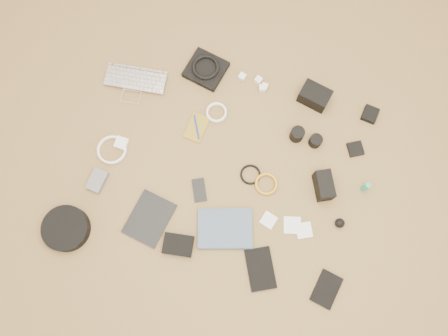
% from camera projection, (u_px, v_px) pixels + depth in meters
% --- Properties ---
extents(room_shell, '(4.04, 4.04, 2.58)m').
position_uv_depth(room_shell, '(215.00, 18.00, 0.92)').
color(room_shell, brown).
rests_on(room_shell, ground).
extents(laptop, '(0.32, 0.23, 0.02)m').
position_uv_depth(laptop, '(134.00, 87.00, 2.22)').
color(laptop, silver).
rests_on(laptop, ground).
extents(headphone_pouch, '(0.23, 0.22, 0.03)m').
position_uv_depth(headphone_pouch, '(206.00, 70.00, 2.24)').
color(headphone_pouch, black).
rests_on(headphone_pouch, ground).
extents(headphones, '(0.17, 0.17, 0.02)m').
position_uv_depth(headphones, '(206.00, 67.00, 2.22)').
color(headphones, black).
rests_on(headphones, headphone_pouch).
extents(charger_a, '(0.04, 0.04, 0.03)m').
position_uv_depth(charger_a, '(242.00, 77.00, 2.24)').
color(charger_a, white).
rests_on(charger_a, ground).
extents(charger_b, '(0.04, 0.04, 0.03)m').
position_uv_depth(charger_b, '(258.00, 80.00, 2.23)').
color(charger_b, white).
rests_on(charger_b, ground).
extents(charger_c, '(0.04, 0.04, 0.03)m').
position_uv_depth(charger_c, '(262.00, 88.00, 2.22)').
color(charger_c, white).
rests_on(charger_c, ground).
extents(charger_d, '(0.04, 0.04, 0.03)m').
position_uv_depth(charger_d, '(264.00, 87.00, 2.22)').
color(charger_d, white).
rests_on(charger_d, ground).
extents(dslr_camera, '(0.17, 0.14, 0.08)m').
position_uv_depth(dslr_camera, '(315.00, 96.00, 2.18)').
color(dslr_camera, black).
rests_on(dslr_camera, ground).
extents(lens_pouch, '(0.09, 0.09, 0.03)m').
position_uv_depth(lens_pouch, '(370.00, 114.00, 2.18)').
color(lens_pouch, black).
rests_on(lens_pouch, ground).
extents(notebook_olive, '(0.11, 0.15, 0.01)m').
position_uv_depth(notebook_olive, '(197.00, 128.00, 2.18)').
color(notebook_olive, olive).
rests_on(notebook_olive, ground).
extents(pen_blue, '(0.06, 0.12, 0.01)m').
position_uv_depth(pen_blue, '(197.00, 127.00, 2.17)').
color(pen_blue, '#131E9F').
rests_on(pen_blue, notebook_olive).
extents(cable_white_a, '(0.14, 0.14, 0.01)m').
position_uv_depth(cable_white_a, '(217.00, 113.00, 2.20)').
color(cable_white_a, white).
rests_on(cable_white_a, ground).
extents(lens_a, '(0.08, 0.08, 0.07)m').
position_uv_depth(lens_a, '(297.00, 134.00, 2.14)').
color(lens_a, black).
rests_on(lens_a, ground).
extents(lens_b, '(0.06, 0.06, 0.06)m').
position_uv_depth(lens_b, '(315.00, 141.00, 2.13)').
color(lens_b, black).
rests_on(lens_b, ground).
extents(card_reader, '(0.10, 0.10, 0.02)m').
position_uv_depth(card_reader, '(355.00, 149.00, 2.14)').
color(card_reader, black).
rests_on(card_reader, ground).
extents(power_brick, '(0.07, 0.07, 0.03)m').
position_uv_depth(power_brick, '(122.00, 143.00, 2.15)').
color(power_brick, white).
rests_on(power_brick, ground).
extents(cable_white_b, '(0.15, 0.15, 0.01)m').
position_uv_depth(cable_white_b, '(112.00, 150.00, 2.15)').
color(cable_white_b, white).
rests_on(cable_white_b, ground).
extents(cable_black, '(0.12, 0.12, 0.01)m').
position_uv_depth(cable_black, '(250.00, 175.00, 2.12)').
color(cable_black, black).
rests_on(cable_black, ground).
extents(cable_yellow, '(0.12, 0.12, 0.01)m').
position_uv_depth(cable_yellow, '(266.00, 184.00, 2.10)').
color(cable_yellow, '#C98C17').
rests_on(cable_yellow, ground).
extents(flash, '(0.12, 0.15, 0.10)m').
position_uv_depth(flash, '(324.00, 186.00, 2.06)').
color(flash, black).
rests_on(flash, ground).
extents(lens_cleaner, '(0.03, 0.03, 0.09)m').
position_uv_depth(lens_cleaner, '(365.00, 187.00, 2.06)').
color(lens_cleaner, teal).
rests_on(lens_cleaner, ground).
extents(battery_charger, '(0.09, 0.12, 0.03)m').
position_uv_depth(battery_charger, '(97.00, 181.00, 2.10)').
color(battery_charger, '#5C5D62').
rests_on(battery_charger, ground).
extents(tablet, '(0.23, 0.27, 0.01)m').
position_uv_depth(tablet, '(149.00, 219.00, 2.06)').
color(tablet, black).
rests_on(tablet, ground).
extents(phone, '(0.10, 0.13, 0.01)m').
position_uv_depth(phone, '(199.00, 190.00, 2.10)').
color(phone, black).
rests_on(phone, ground).
extents(filter_case_left, '(0.09, 0.09, 0.01)m').
position_uv_depth(filter_case_left, '(269.00, 220.00, 2.06)').
color(filter_case_left, silver).
rests_on(filter_case_left, ground).
extents(filter_case_mid, '(0.09, 0.09, 0.01)m').
position_uv_depth(filter_case_mid, '(292.00, 225.00, 2.05)').
color(filter_case_mid, silver).
rests_on(filter_case_mid, ground).
extents(filter_case_right, '(0.09, 0.09, 0.01)m').
position_uv_depth(filter_case_right, '(304.00, 230.00, 2.05)').
color(filter_case_right, silver).
rests_on(filter_case_right, ground).
extents(air_blower, '(0.05, 0.05, 0.05)m').
position_uv_depth(air_blower, '(340.00, 223.00, 2.04)').
color(air_blower, black).
rests_on(air_blower, ground).
extents(headphone_case, '(0.28, 0.28, 0.06)m').
position_uv_depth(headphone_case, '(66.00, 229.00, 2.03)').
color(headphone_case, black).
rests_on(headphone_case, ground).
extents(drive_case, '(0.14, 0.11, 0.03)m').
position_uv_depth(drive_case, '(178.00, 245.00, 2.02)').
color(drive_case, black).
rests_on(drive_case, ground).
extents(paperback, '(0.29, 0.24, 0.03)m').
position_uv_depth(paperback, '(225.00, 249.00, 2.02)').
color(paperback, '#3E5169').
rests_on(paperback, ground).
extents(notebook_black_a, '(0.18, 0.22, 0.01)m').
position_uv_depth(notebook_black_a, '(260.00, 269.00, 2.00)').
color(notebook_black_a, black).
rests_on(notebook_black_a, ground).
extents(notebook_black_b, '(0.14, 0.18, 0.01)m').
position_uv_depth(notebook_black_b, '(326.00, 289.00, 1.98)').
color(notebook_black_b, black).
rests_on(notebook_black_b, ground).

